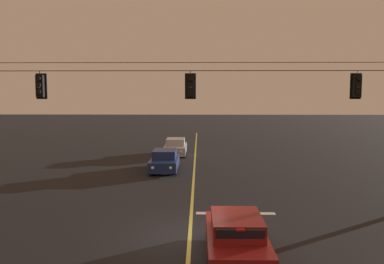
% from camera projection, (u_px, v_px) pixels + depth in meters
% --- Properties ---
extents(ground_plane, '(180.00, 180.00, 0.00)m').
position_uv_depth(ground_plane, '(190.00, 236.00, 14.28)').
color(ground_plane, black).
extents(lane_centre_stripe, '(0.14, 60.00, 0.01)m').
position_uv_depth(lane_centre_stripe, '(194.00, 180.00, 23.68)').
color(lane_centre_stripe, '#D1C64C').
rests_on(lane_centre_stripe, ground).
extents(stop_bar_paint, '(3.40, 0.36, 0.01)m').
position_uv_depth(stop_bar_paint, '(236.00, 213.00, 17.07)').
color(stop_bar_paint, silver).
rests_on(stop_bar_paint, ground).
extents(signal_span_assembly, '(21.28, 0.32, 7.50)m').
position_uv_depth(signal_span_assembly, '(192.00, 122.00, 17.34)').
color(signal_span_assembly, '#423021').
rests_on(signal_span_assembly, ground).
extents(traffic_light_leftmost, '(0.48, 0.41, 1.22)m').
position_uv_depth(traffic_light_leftmost, '(40.00, 86.00, 17.30)').
color(traffic_light_leftmost, black).
extents(traffic_light_left_inner, '(0.48, 0.41, 1.22)m').
position_uv_depth(traffic_light_left_inner, '(190.00, 86.00, 17.18)').
color(traffic_light_left_inner, black).
extents(traffic_light_centre, '(0.48, 0.41, 1.22)m').
position_uv_depth(traffic_light_centre, '(357.00, 86.00, 17.06)').
color(traffic_light_centre, black).
extents(car_waiting_near_lane, '(1.80, 4.33, 1.39)m').
position_uv_depth(car_waiting_near_lane, '(236.00, 238.00, 12.31)').
color(car_waiting_near_lane, maroon).
rests_on(car_waiting_near_lane, ground).
extents(car_oncoming_lead, '(1.80, 4.42, 1.39)m').
position_uv_depth(car_oncoming_lead, '(165.00, 161.00, 26.80)').
color(car_oncoming_lead, navy).
rests_on(car_oncoming_lead, ground).
extents(car_oncoming_trailing, '(1.80, 4.42, 1.39)m').
position_uv_depth(car_oncoming_trailing, '(176.00, 147.00, 33.78)').
color(car_oncoming_trailing, '#A5A5AD').
rests_on(car_oncoming_trailing, ground).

